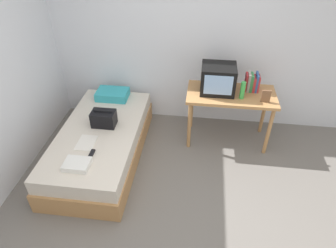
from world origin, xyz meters
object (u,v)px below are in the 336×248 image
at_px(remote_silver, 94,119).
at_px(picture_frame, 266,96).
at_px(tv, 218,79).
at_px(water_bottle, 243,90).
at_px(handbag, 104,118).
at_px(desk, 231,100).
at_px(pillow, 113,94).
at_px(book_row, 252,82).
at_px(folded_towel, 77,164).
at_px(remote_dark, 91,154).
at_px(magazine, 86,143).
at_px(bed, 101,143).

bearing_deg(remote_silver, picture_frame, 6.30).
xyz_separation_m(tv, picture_frame, (0.60, -0.19, -0.10)).
height_order(water_bottle, handbag, water_bottle).
bearing_deg(desk, pillow, 173.87).
distance_m(desk, tv, 0.34).
xyz_separation_m(book_row, picture_frame, (0.15, -0.27, -0.04)).
bearing_deg(folded_towel, remote_dark, 65.55).
bearing_deg(picture_frame, folded_towel, -151.98).
relative_size(tv, picture_frame, 2.75).
bearing_deg(remote_silver, desk, 12.68).
height_order(picture_frame, folded_towel, picture_frame).
xyz_separation_m(pillow, folded_towel, (0.01, -1.45, -0.03)).
xyz_separation_m(water_bottle, remote_silver, (-1.89, -0.29, -0.41)).
height_order(book_row, magazine, book_row).
bearing_deg(bed, handbag, 67.25).
relative_size(book_row, remote_silver, 1.73).
height_order(bed, book_row, book_row).
bearing_deg(remote_dark, water_bottle, 29.40).
bearing_deg(remote_silver, folded_towel, -83.40).
bearing_deg(remote_dark, magazine, 123.71).
distance_m(bed, picture_frame, 2.19).
xyz_separation_m(bed, book_row, (1.91, 0.71, 0.66)).
bearing_deg(magazine, pillow, 88.36).
height_order(water_bottle, folded_towel, water_bottle).
bearing_deg(book_row, pillow, 178.05).
bearing_deg(book_row, water_bottle, -121.67).
distance_m(book_row, handbag, 1.98).
height_order(remote_silver, folded_towel, folded_towel).
distance_m(magazine, remote_dark, 0.24).
height_order(tv, folded_towel, tv).
distance_m(bed, remote_silver, 0.33).
xyz_separation_m(bed, folded_towel, (-0.02, -0.67, 0.26)).
relative_size(bed, folded_towel, 7.14).
distance_m(desk, magazine, 1.94).
distance_m(pillow, handbag, 0.67).
distance_m(remote_silver, folded_towel, 0.87).
bearing_deg(magazine, picture_frame, 18.58).
relative_size(desk, picture_frame, 7.24).
bearing_deg(desk, magazine, -153.08).
bearing_deg(book_row, folded_towel, -144.44).
distance_m(tv, folded_towel, 2.02).
bearing_deg(book_row, tv, -169.82).
xyz_separation_m(tv, pillow, (-1.49, 0.15, -0.43)).
distance_m(remote_dark, folded_towel, 0.22).
bearing_deg(water_bottle, magazine, -157.42).
relative_size(pillow, magazine, 1.56).
relative_size(desk, water_bottle, 5.07).
bearing_deg(pillow, remote_dark, -85.37).
distance_m(pillow, folded_towel, 1.45).
xyz_separation_m(book_row, handbag, (-1.86, -0.60, -0.32)).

